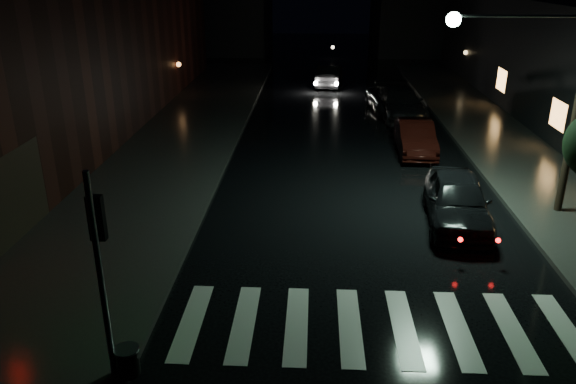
# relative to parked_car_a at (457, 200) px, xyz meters

# --- Properties ---
(ground) EXTENTS (120.00, 120.00, 0.00)m
(ground) POSITION_rel_parked_car_a_xyz_m (-6.01, -6.17, -0.78)
(ground) COLOR black
(ground) RESTS_ON ground
(sidewalk_left) EXTENTS (6.00, 44.00, 0.15)m
(sidewalk_left) POSITION_rel_parked_car_a_xyz_m (-11.01, 7.83, -0.71)
(sidewalk_left) COLOR #282826
(sidewalk_left) RESTS_ON ground
(sidewalk_right) EXTENTS (4.00, 44.00, 0.15)m
(sidewalk_right) POSITION_rel_parked_car_a_xyz_m (3.99, 7.83, -0.71)
(sidewalk_right) COLOR #282826
(sidewalk_right) RESTS_ON ground
(building_left) EXTENTS (10.00, 36.00, 7.00)m
(building_left) POSITION_rel_parked_car_a_xyz_m (-18.01, 9.83, 2.72)
(building_left) COLOR black
(building_left) RESTS_ON ground
(building_far_left) EXTENTS (14.00, 10.00, 8.00)m
(building_far_left) POSITION_rel_parked_car_a_xyz_m (-16.01, 38.83, 3.22)
(building_far_left) COLOR black
(building_far_left) RESTS_ON ground
(building_far_right) EXTENTS (14.00, 10.00, 7.00)m
(building_far_right) POSITION_rel_parked_car_a_xyz_m (7.99, 38.83, 2.72)
(building_far_right) COLOR black
(building_far_right) RESTS_ON ground
(crosswalk) EXTENTS (9.00, 3.00, 0.01)m
(crosswalk) POSITION_rel_parked_car_a_xyz_m (-3.01, -5.67, -0.77)
(crosswalk) COLOR beige
(crosswalk) RESTS_ON ground
(signal_pole_corner) EXTENTS (0.68, 0.61, 4.20)m
(signal_pole_corner) POSITION_rel_parked_car_a_xyz_m (-8.15, -7.63, 0.76)
(signal_pole_corner) COLOR slate
(signal_pole_corner) RESTS_ON ground
(utility_pole) EXTENTS (4.92, 0.44, 8.00)m
(utility_pole) POSITION_rel_parked_car_a_xyz_m (2.82, 0.83, 3.82)
(utility_pole) COLOR black
(utility_pole) RESTS_ON ground
(parked_car_a) EXTENTS (2.31, 4.75, 1.56)m
(parked_car_a) POSITION_rel_parked_car_a_xyz_m (0.00, 0.00, 0.00)
(parked_car_a) COLOR black
(parked_car_a) RESTS_ON ground
(parked_car_b) EXTENTS (1.61, 4.25, 1.39)m
(parked_car_b) POSITION_rel_parked_car_a_xyz_m (-0.13, 7.18, -0.09)
(parked_car_b) COLOR black
(parked_car_b) RESTS_ON ground
(parked_car_c) EXTENTS (2.58, 5.52, 1.56)m
(parked_car_c) POSITION_rel_parked_car_a_xyz_m (0.03, 13.40, -0.00)
(parked_car_c) COLOR black
(parked_car_c) RESTS_ON ground
(parked_car_d) EXTENTS (2.77, 5.16, 1.38)m
(parked_car_d) POSITION_rel_parked_car_a_xyz_m (-0.21, 14.43, -0.09)
(parked_car_d) COLOR black
(parked_car_d) RESTS_ON ground
(oncoming_car) EXTENTS (1.98, 4.48, 1.43)m
(oncoming_car) POSITION_rel_parked_car_a_xyz_m (-3.53, 21.68, -0.06)
(oncoming_car) COLOR black
(oncoming_car) RESTS_ON ground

